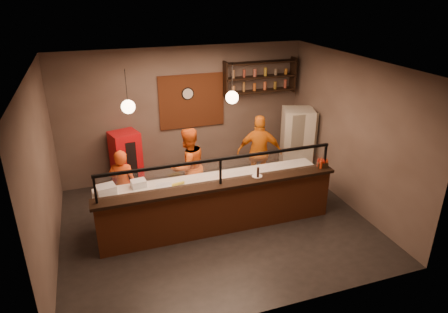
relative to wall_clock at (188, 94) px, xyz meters
name	(u,v)px	position (x,y,z in m)	size (l,w,h in m)	color
floor	(216,223)	(-0.10, -2.46, -2.10)	(6.00, 6.00, 0.00)	black
ceiling	(215,65)	(-0.10, -2.46, 1.10)	(6.00, 6.00, 0.00)	#352D29
wall_back	(184,114)	(-0.10, 0.04, -0.50)	(6.00, 6.00, 0.00)	#6B594E
wall_left	(43,174)	(-3.10, -2.46, -0.50)	(5.00, 5.00, 0.00)	#6B594E
wall_right	(351,133)	(2.90, -2.46, -0.50)	(5.00, 5.00, 0.00)	#6B594E
wall_front	(272,219)	(-0.10, -4.96, -0.50)	(6.00, 6.00, 0.00)	#6B594E
brick_patch	(192,101)	(0.10, 0.01, -0.20)	(1.60, 0.04, 1.30)	brown
service_counter	(221,210)	(-0.10, -2.76, -1.60)	(4.60, 0.25, 1.00)	brown
counter_ledge	(220,185)	(-0.10, -2.76, -1.07)	(4.70, 0.37, 0.06)	black
worktop_cabinet	(213,201)	(-0.10, -2.26, -1.68)	(4.60, 0.75, 0.85)	gray
worktop	(213,181)	(-0.10, -2.26, -1.23)	(4.60, 0.75, 0.05)	beige
sneeze_guard	(220,169)	(-0.10, -2.76, -0.73)	(4.50, 0.05, 0.52)	white
wall_shelving	(260,77)	(1.80, -0.14, 0.30)	(1.84, 0.28, 0.85)	black
wall_clock	(188,94)	(0.00, 0.00, 0.00)	(0.30, 0.30, 0.04)	black
pendant_left	(128,107)	(-1.60, -2.26, 0.45)	(0.24, 0.24, 0.77)	black
pendant_right	(232,97)	(0.30, -2.26, 0.45)	(0.24, 0.24, 0.77)	black
cook_left	(123,185)	(-1.79, -1.61, -1.34)	(0.55, 0.36, 1.51)	#DB4614
cook_mid	(188,167)	(-0.39, -1.44, -1.23)	(0.85, 0.66, 1.74)	#D35313
cook_right	(260,152)	(1.37, -1.22, -1.21)	(1.04, 0.43, 1.78)	orange
fridge	(296,143)	(2.50, -0.93, -1.23)	(0.72, 0.67, 1.73)	beige
red_cooler	(126,161)	(-1.59, -0.31, -1.39)	(0.61, 0.55, 1.41)	red
pizza_dough	(222,180)	(0.08, -2.33, -1.19)	(0.46, 0.46, 0.01)	beige
prep_tub_a	(106,190)	(-2.14, -2.18, -1.11)	(0.34, 0.28, 0.17)	silver
prep_tub_b	(139,183)	(-1.53, -2.08, -1.13)	(0.27, 0.22, 0.14)	white
prep_tub_c	(164,189)	(-1.11, -2.45, -1.13)	(0.29, 0.23, 0.14)	silver
rolling_pin	(176,184)	(-0.84, -2.26, -1.17)	(0.06, 0.06, 0.33)	gold
condiment_caddy	(322,164)	(2.10, -2.73, -0.99)	(0.20, 0.15, 0.11)	black
pepper_mill	(258,173)	(0.66, -2.76, -0.93)	(0.05, 0.05, 0.22)	black
small_plate	(257,176)	(0.67, -2.70, -1.03)	(0.20, 0.20, 0.01)	silver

